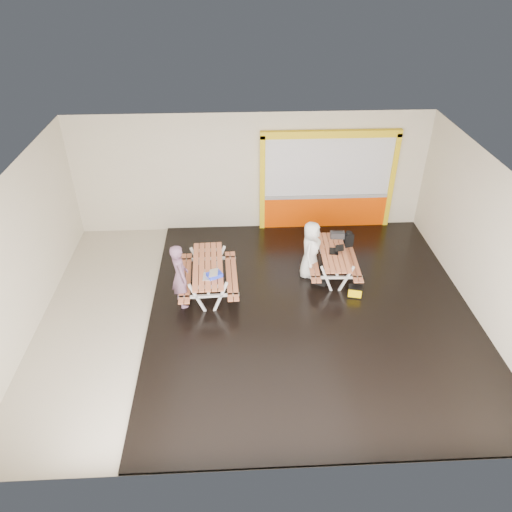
{
  "coord_description": "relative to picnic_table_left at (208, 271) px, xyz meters",
  "views": [
    {
      "loc": [
        -0.48,
        -8.7,
        7.35
      ],
      "look_at": [
        0.0,
        0.9,
        1.0
      ],
      "focal_mm": 33.92,
      "sensor_mm": 36.0,
      "label": 1
    }
  ],
  "objects": [
    {
      "name": "blue_pouch",
      "position": [
        0.17,
        -0.48,
        0.24
      ],
      "size": [
        0.4,
        0.35,
        0.1
      ],
      "primitive_type": "cube",
      "rotation": [
        0.0,
        0.0,
        0.47
      ],
      "color": "#1F33DD",
      "rests_on": "picnic_table_left"
    },
    {
      "name": "person_left",
      "position": [
        -0.62,
        -0.48,
        0.23
      ],
      "size": [
        0.58,
        0.7,
        1.64
      ],
      "primitive_type": "imported",
      "rotation": [
        0.0,
        0.0,
        1.94
      ],
      "color": "#724F69",
      "rests_on": "deck"
    },
    {
      "name": "deck",
      "position": [
        2.41,
        -0.85,
        -0.6
      ],
      "size": [
        7.5,
        7.98,
        0.05
      ],
      "primitive_type": "cube",
      "color": "black",
      "rests_on": "room"
    },
    {
      "name": "dark_case",
      "position": [
        2.77,
        0.2,
        -0.5
      ],
      "size": [
        0.46,
        0.42,
        0.14
      ],
      "primitive_type": "cube",
      "rotation": [
        0.0,
        0.0,
        -0.46
      ],
      "color": "black",
      "rests_on": "deck"
    },
    {
      "name": "laptop_left",
      "position": [
        0.07,
        -0.48,
        0.24
      ],
      "size": [
        0.36,
        0.33,
        0.15
      ],
      "color": "silver",
      "rests_on": "picnic_table_left"
    },
    {
      "name": "backpack",
      "position": [
        3.65,
        1.22,
        0.06
      ],
      "size": [
        0.29,
        0.22,
        0.43
      ],
      "color": "black",
      "rests_on": "picnic_table_right"
    },
    {
      "name": "laptop_right",
      "position": [
        3.19,
        0.54,
        0.17
      ],
      "size": [
        0.4,
        0.37,
        0.15
      ],
      "color": "black",
      "rests_on": "picnic_table_right"
    },
    {
      "name": "person_right",
      "position": [
        2.56,
        0.58,
        0.16
      ],
      "size": [
        0.74,
        0.89,
        1.56
      ],
      "primitive_type": "imported",
      "rotation": [
        0.0,
        0.0,
        1.2
      ],
      "color": "white",
      "rests_on": "deck"
    },
    {
      "name": "fluke_bag",
      "position": [
        3.53,
        -0.41,
        -0.43
      ],
      "size": [
        0.37,
        0.29,
        0.29
      ],
      "color": "black",
      "rests_on": "deck"
    },
    {
      "name": "kiosk",
      "position": [
        3.36,
        3.08,
        0.82
      ],
      "size": [
        3.88,
        0.16,
        3.0
      ],
      "color": "#E74300",
      "rests_on": "room"
    },
    {
      "name": "room",
      "position": [
        1.16,
        -0.85,
        1.13
      ],
      "size": [
        10.02,
        8.02,
        3.52
      ],
      "color": "beige",
      "rests_on": "ground"
    },
    {
      "name": "picnic_table_right",
      "position": [
        3.14,
        0.55,
        -0.05
      ],
      "size": [
        1.33,
        1.9,
        0.74
      ],
      "color": "#BE6C46",
      "rests_on": "deck"
    },
    {
      "name": "picnic_table_left",
      "position": [
        0.0,
        0.0,
        0.0
      ],
      "size": [
        1.45,
        2.08,
        0.81
      ],
      "color": "#BE6C46",
      "rests_on": "deck"
    },
    {
      "name": "toolbox",
      "position": [
        3.35,
        1.21,
        0.21
      ],
      "size": [
        0.38,
        0.21,
        0.21
      ],
      "color": "black",
      "rests_on": "picnic_table_right"
    }
  ]
}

